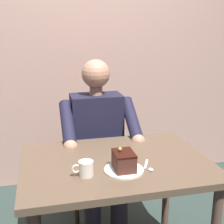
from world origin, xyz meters
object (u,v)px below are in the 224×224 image
at_px(seated_person, 99,145).
at_px(dining_table, 116,176).
at_px(dessert_spoon, 149,167).
at_px(chair, 95,154).
at_px(cake_slice, 124,161).
at_px(coffee_cup, 86,168).

bearing_deg(seated_person, dining_table, 90.00).
bearing_deg(seated_person, dessert_spoon, 103.17).
relative_size(chair, cake_slice, 6.66).
height_order(dining_table, cake_slice, cake_slice).
bearing_deg(dessert_spoon, coffee_cup, 2.46).
distance_m(chair, seated_person, 0.23).
relative_size(dining_table, dessert_spoon, 7.30).
xyz_separation_m(seated_person, cake_slice, (-0.01, 0.63, 0.15)).
bearing_deg(cake_slice, dessert_spoon, -177.42).
xyz_separation_m(chair, cake_slice, (-0.01, 0.80, 0.29)).
relative_size(seated_person, coffee_cup, 11.53).
bearing_deg(seated_person, chair, -90.00).
xyz_separation_m(seated_person, coffee_cup, (0.19, 0.63, 0.13)).
bearing_deg(coffee_cup, cake_slice, -177.62).
bearing_deg(coffee_cup, seated_person, -106.49).
xyz_separation_m(chair, seated_person, (0.00, 0.17, 0.14)).
xyz_separation_m(seated_person, dessert_spoon, (-0.15, 0.62, 0.10)).
xyz_separation_m(dining_table, chair, (0.00, -0.67, -0.14)).
relative_size(coffee_cup, dessert_spoon, 0.77).
relative_size(dining_table, cake_slice, 7.47).
height_order(dining_table, chair, chair).
height_order(seated_person, dessert_spoon, seated_person).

